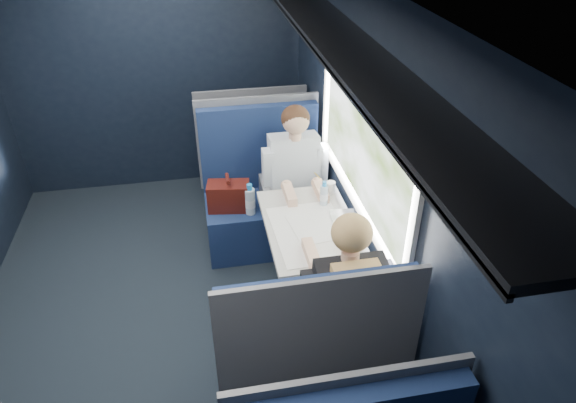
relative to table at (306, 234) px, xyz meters
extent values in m
cube|color=black|center=(-1.03, 0.00, -0.67)|extent=(2.80, 4.20, 0.01)
cube|color=black|center=(0.42, 0.00, 0.49)|extent=(0.10, 4.20, 2.30)
cube|color=black|center=(-1.03, 2.15, 0.49)|extent=(2.80, 0.10, 2.30)
cube|color=beige|center=(0.35, 0.00, 1.08)|extent=(0.03, 1.84, 0.07)
cube|color=beige|center=(0.35, 0.00, 0.23)|extent=(0.03, 1.84, 0.07)
cube|color=beige|center=(0.35, -0.89, 0.66)|extent=(0.03, 0.07, 0.78)
cube|color=beige|center=(0.35, 0.89, 0.66)|extent=(0.03, 0.07, 0.78)
cube|color=black|center=(0.19, 0.00, 1.32)|extent=(0.36, 4.10, 0.04)
cube|color=black|center=(0.02, 0.00, 1.30)|extent=(0.02, 4.10, 0.03)
cube|color=red|center=(0.35, 0.00, 1.23)|extent=(0.01, 0.10, 0.12)
cylinder|color=#54565E|center=(-0.15, 0.00, -0.31)|extent=(0.08, 0.08, 0.70)
cube|color=beige|center=(0.03, 0.00, 0.06)|extent=(0.62, 1.00, 0.04)
cube|color=#0D193D|center=(-0.18, 0.78, -0.44)|extent=(1.00, 0.50, 0.45)
cube|color=#0D193D|center=(-0.18, 1.08, 0.16)|extent=(1.00, 0.10, 0.75)
cube|color=#54565E|center=(-0.18, 1.14, 0.19)|extent=(1.04, 0.03, 0.82)
cube|color=#54565E|center=(-0.18, 0.73, -0.11)|extent=(0.06, 0.40, 0.20)
cube|color=#4A1510|center=(-0.49, 0.75, -0.09)|extent=(0.36, 0.23, 0.24)
cylinder|color=#4A1510|center=(-0.49, 0.75, 0.08)|extent=(0.05, 0.14, 0.03)
cylinder|color=silver|center=(-0.32, 0.65, -0.10)|extent=(0.08, 0.08, 0.22)
cylinder|color=#1A79C9|center=(-0.32, 0.65, 0.03)|extent=(0.05, 0.05, 0.05)
cube|color=#0D193D|center=(-0.18, -0.78, -0.44)|extent=(1.00, 0.50, 0.45)
cube|color=#0D193D|center=(-0.18, -1.08, 0.16)|extent=(1.00, 0.10, 0.75)
cube|color=#54565E|center=(-0.18, -1.14, 0.19)|extent=(1.04, 0.03, 0.82)
cube|color=#54565E|center=(-0.18, -0.73, -0.11)|extent=(0.06, 0.40, 0.20)
cube|color=#0D193D|center=(-0.18, 1.88, -0.44)|extent=(1.00, 0.40, 0.45)
cube|color=#0D193D|center=(-0.18, 1.64, 0.12)|extent=(1.00, 0.10, 0.66)
cube|color=#54565E|center=(-0.18, 1.59, 0.14)|extent=(1.04, 0.03, 0.72)
cube|color=black|center=(0.07, 0.64, -0.13)|extent=(0.36, 0.44, 0.16)
cube|color=black|center=(0.07, 0.44, -0.44)|extent=(0.32, 0.12, 0.45)
cube|color=silver|center=(0.07, 0.80, 0.12)|extent=(0.40, 0.29, 0.53)
cylinder|color=#D8A88C|center=(0.07, 0.76, 0.40)|extent=(0.10, 0.10, 0.06)
sphere|color=#D8A88C|center=(0.07, 0.74, 0.53)|extent=(0.21, 0.21, 0.21)
sphere|color=#382114|center=(0.07, 0.76, 0.55)|extent=(0.22, 0.22, 0.22)
cube|color=silver|center=(-0.15, 0.76, 0.12)|extent=(0.09, 0.12, 0.34)
cube|color=silver|center=(0.29, 0.76, 0.12)|extent=(0.09, 0.12, 0.34)
cube|color=black|center=(0.07, -0.64, -0.13)|extent=(0.36, 0.44, 0.16)
cube|color=black|center=(0.07, -0.44, -0.44)|extent=(0.32, 0.12, 0.45)
cube|color=black|center=(0.07, -0.80, 0.12)|extent=(0.40, 0.29, 0.53)
cylinder|color=#D8A88C|center=(0.07, -0.76, 0.40)|extent=(0.10, 0.10, 0.06)
sphere|color=#D8A88C|center=(0.07, -0.74, 0.53)|extent=(0.21, 0.21, 0.21)
sphere|color=tan|center=(0.07, -0.76, 0.55)|extent=(0.22, 0.22, 0.22)
cube|color=black|center=(-0.15, -0.76, 0.12)|extent=(0.09, 0.12, 0.34)
cube|color=black|center=(0.29, -0.76, 0.12)|extent=(0.09, 0.12, 0.34)
cube|color=tan|center=(0.07, -0.86, 0.24)|extent=(0.26, 0.07, 0.36)
cube|color=white|center=(0.01, -0.09, 0.08)|extent=(0.51, 0.72, 0.01)
cube|color=silver|center=(0.30, -0.04, 0.08)|extent=(0.27, 0.34, 0.01)
cube|color=silver|center=(0.41, -0.04, 0.21)|extent=(0.04, 0.32, 0.22)
cube|color=black|center=(0.41, -0.04, 0.21)|extent=(0.03, 0.28, 0.18)
cylinder|color=silver|center=(0.18, 0.23, 0.16)|extent=(0.06, 0.06, 0.16)
cylinder|color=#1A79C9|center=(0.18, 0.23, 0.26)|extent=(0.03, 0.03, 0.04)
cylinder|color=white|center=(0.27, 0.39, 0.12)|extent=(0.07, 0.07, 0.09)
camera|label=1|loc=(-0.67, -2.83, 2.15)|focal=32.00mm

